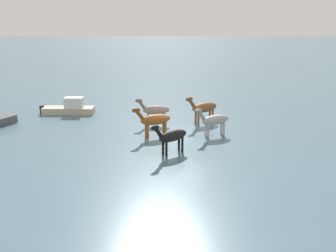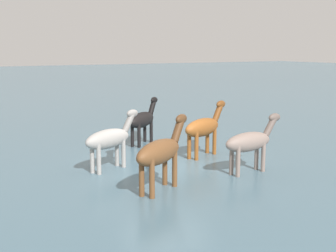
# 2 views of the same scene
# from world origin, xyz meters

# --- Properties ---
(ground_plane) EXTENTS (159.16, 159.16, 0.00)m
(ground_plane) POSITION_xyz_m (0.00, 0.00, 0.00)
(ground_plane) COLOR #476675
(horse_gray_outer) EXTENTS (1.18, 2.16, 1.72)m
(horse_gray_outer) POSITION_xyz_m (0.25, 1.76, 0.94)
(horse_gray_outer) COLOR #9E9993
(horse_gray_outer) RESTS_ON ground_plane
(horse_dark_mare) EXTENTS (1.52, 2.23, 1.85)m
(horse_dark_mare) POSITION_xyz_m (-2.27, 1.40, 1.02)
(horse_dark_mare) COLOR brown
(horse_dark_mare) RESTS_ON ground_plane
(horse_rear_stallion) EXTENTS (1.59, 1.95, 1.70)m
(horse_rear_stallion) POSITION_xyz_m (3.03, -0.71, 0.94)
(horse_rear_stallion) COLOR black
(horse_rear_stallion) RESTS_ON ground_plane
(horse_mid_herd) EXTENTS (1.21, 2.26, 1.79)m
(horse_mid_herd) POSITION_xyz_m (0.31, -1.65, 0.99)
(horse_mid_herd) COLOR brown
(horse_mid_herd) RESTS_ON ground_plane
(horse_dun_straggler) EXTENTS (0.65, 2.17, 1.68)m
(horse_dun_straggler) POSITION_xyz_m (-2.08, -1.67, 0.93)
(horse_dun_straggler) COLOR gray
(horse_dun_straggler) RESTS_ON ground_plane
(boat_launch_far) EXTENTS (1.09, 3.76, 1.31)m
(boat_launch_far) POSITION_xyz_m (-4.66, -7.70, 0.30)
(boat_launch_far) COLOR #B7AD93
(boat_launch_far) RESTS_ON ground_plane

